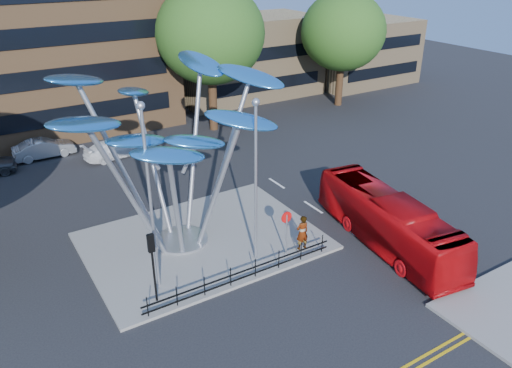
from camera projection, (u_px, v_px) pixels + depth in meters
ground at (281, 296)px, 22.74m from camera, size 120.00×120.00×0.00m
traffic_island at (203, 241)px, 26.83m from camera, size 12.00×9.00×0.15m
low_building_near at (246, 57)px, 51.61m from camera, size 15.00×8.00×8.00m
low_building_far at (360, 51)px, 56.96m from camera, size 12.00×8.00×7.00m
tree_right at (210, 34)px, 39.93m from camera, size 8.80×8.80×12.11m
tree_far at (343, 32)px, 47.00m from camera, size 8.00×8.00×10.81m
leaf_sculpture at (170, 120)px, 23.91m from camera, size 12.72×9.54×9.51m
street_lamp_left at (149, 184)px, 20.97m from camera, size 0.36×0.36×8.80m
street_lamp_right at (256, 169)px, 23.08m from camera, size 0.36×0.36×8.30m
traffic_light_island at (152, 254)px, 21.15m from camera, size 0.28×0.18×3.42m
no_entry_sign_island at (286, 226)px, 24.84m from camera, size 0.60×0.10×2.45m
pedestrian_railing_front at (243, 274)px, 23.33m from camera, size 10.00×0.06×1.00m
red_bus at (388, 221)px, 26.11m from camera, size 3.81×10.38×2.83m
pedestrian at (302, 233)px, 25.60m from camera, size 0.73×0.51×1.93m
parked_car_mid at (44, 148)px, 37.31m from camera, size 4.40×1.59×1.44m
parked_car_right at (115, 149)px, 37.38m from camera, size 4.86×2.61×1.34m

